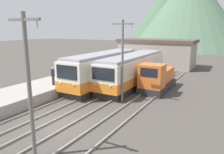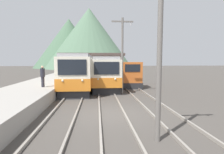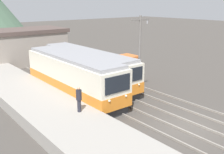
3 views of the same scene
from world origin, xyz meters
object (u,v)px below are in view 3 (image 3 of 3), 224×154
Objects in this scene: commuter_train_left at (73,78)px; shunting_locomotive at (114,70)px; person_on_platform at (79,98)px; commuter_train_center at (87,69)px; catenary_mast_mid at (140,54)px.

shunting_locomotive is (5.80, 1.30, -0.53)m from commuter_train_left.
shunting_locomotive reaches higher than person_on_platform.
commuter_train_center reaches higher than person_on_platform.
shunting_locomotive is (3.00, -0.68, -0.44)m from commuter_train_center.
commuter_train_center is (2.80, 1.98, -0.09)m from commuter_train_left.
person_on_platform is (-2.58, -5.12, 0.18)m from commuter_train_left.
catenary_mast_mid reaches higher than commuter_train_left.
catenary_mast_mid is at bearing -106.15° from shunting_locomotive.
shunting_locomotive is 5.98m from catenary_mast_mid.
shunting_locomotive is 0.85× the size of catenary_mast_mid.
commuter_train_center is at bearing 52.81° from person_on_platform.
person_on_platform is at bearing -127.19° from commuter_train_center.
commuter_train_left is 6.15m from catenary_mast_mid.
shunting_locomotive is 10.58m from person_on_platform.
commuter_train_left is at bearing -144.76° from commuter_train_center.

